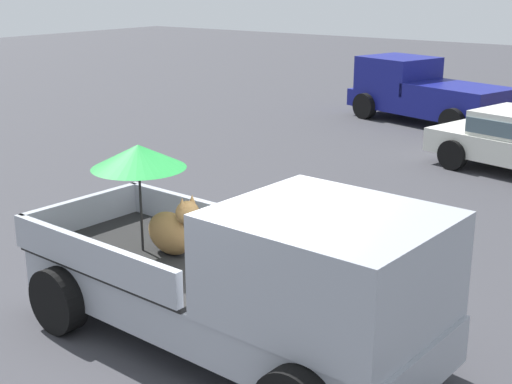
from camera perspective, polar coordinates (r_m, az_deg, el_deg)
ground_plane at (r=8.41m, az=-2.53°, el=-12.10°), size 80.00×80.00×0.00m
pickup_truck_main at (r=7.72m, az=-0.16°, el=-6.89°), size 5.14×2.46×2.19m
pickup_truck_red at (r=21.38m, az=13.20°, el=7.77°), size 5.11×3.15×1.80m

